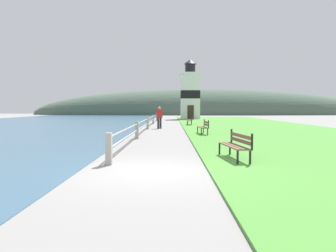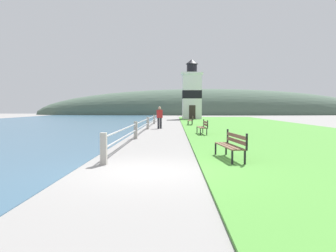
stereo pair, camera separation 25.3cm
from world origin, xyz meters
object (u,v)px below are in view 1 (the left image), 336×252
at_px(park_bench_far, 190,120).
at_px(person_strolling, 159,117).
at_px(park_bench_midway, 204,126).
at_px(lighthouse, 190,93).
at_px(park_bench_near, 236,144).

bearing_deg(park_bench_far, person_strolling, 64.44).
height_order(park_bench_midway, park_bench_far, same).
bearing_deg(park_bench_far, lighthouse, -88.53).
bearing_deg(lighthouse, person_strolling, -99.68).
distance_m(park_bench_near, park_bench_far, 20.37).
bearing_deg(park_bench_midway, park_bench_near, 87.89).
distance_m(park_bench_midway, person_strolling, 6.69).
xyz_separation_m(park_bench_midway, park_bench_far, (-0.19, 10.71, 0.00)).
xyz_separation_m(park_bench_near, person_strolling, (-2.99, 15.65, 0.41)).
distance_m(park_bench_midway, park_bench_far, 10.71).
distance_m(park_bench_midway, lighthouse, 27.68).
height_order(park_bench_near, park_bench_midway, same).
height_order(lighthouse, person_strolling, lighthouse).
xyz_separation_m(lighthouse, person_strolling, (-3.67, -21.49, -2.78)).
distance_m(park_bench_near, park_bench_midway, 9.65).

